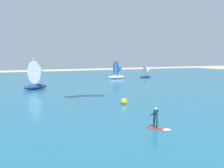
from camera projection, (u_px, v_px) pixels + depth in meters
ocean at (29, 86)px, 51.32m from camera, size 160.00×90.00×0.10m
kitesurfer at (158, 121)px, 21.54m from camera, size 1.47×1.97×1.67m
sailboat_mid_right at (119, 69)px, 67.32m from camera, size 4.23×3.58×4.94m
sailboat_outermost at (147, 71)px, 70.13m from camera, size 3.19×2.78×3.60m
sailboat_far_right at (38, 74)px, 46.66m from camera, size 4.76×4.26×5.35m
marker_buoy at (124, 101)px, 32.30m from camera, size 0.71×0.71×0.71m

